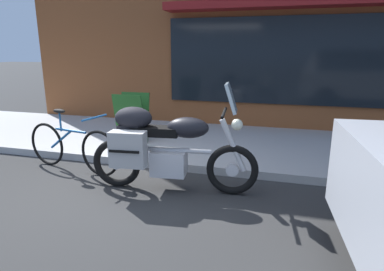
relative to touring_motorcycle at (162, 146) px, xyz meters
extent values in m
plane|color=#2C2C2C|center=(-0.65, -0.31, -0.61)|extent=(80.00, 80.00, 0.00)
torus|color=black|center=(0.88, 0.13, -0.28)|extent=(0.66, 0.16, 0.65)
cylinder|color=silver|center=(0.88, 0.13, -0.28)|extent=(0.17, 0.08, 0.16)
torus|color=black|center=(-0.63, -0.04, -0.28)|extent=(0.66, 0.16, 0.65)
cylinder|color=silver|center=(-0.63, -0.04, -0.28)|extent=(0.17, 0.08, 0.16)
cube|color=silver|center=(0.07, 0.04, -0.23)|extent=(0.47, 0.35, 0.32)
cylinder|color=silver|center=(0.12, 0.05, -0.06)|extent=(0.99, 0.17, 0.06)
ellipsoid|color=black|center=(0.32, 0.07, 0.24)|extent=(0.55, 0.34, 0.26)
cube|color=black|center=(-0.09, 0.02, 0.18)|extent=(0.62, 0.30, 0.11)
cube|color=black|center=(-0.42, -0.01, 0.16)|extent=(0.30, 0.25, 0.18)
cylinder|color=silver|center=(0.88, 0.13, 0.04)|extent=(0.35, 0.11, 0.67)
cylinder|color=black|center=(0.76, 0.12, 0.44)|extent=(0.10, 0.62, 0.04)
cube|color=silver|center=(0.84, 0.13, 0.62)|extent=(0.18, 0.33, 0.35)
sphere|color=#EAEACC|center=(0.92, 0.13, 0.30)|extent=(0.14, 0.14, 0.14)
cube|color=#A4A4A4|center=(-0.35, -0.25, 0.00)|extent=(0.46, 0.25, 0.44)
cube|color=black|center=(-0.35, -0.36, 0.00)|extent=(0.37, 0.06, 0.03)
ellipsoid|color=black|center=(-0.37, -0.01, 0.34)|extent=(0.51, 0.37, 0.28)
torus|color=black|center=(-1.04, 0.22, -0.27)|extent=(0.68, 0.17, 0.68)
torus|color=black|center=(-2.09, 0.42, -0.27)|extent=(0.68, 0.17, 0.68)
cylinder|color=#1E5999|center=(-1.56, 0.32, 0.01)|extent=(0.59, 0.15, 0.04)
cylinder|color=#1E5999|center=(-1.78, 0.36, -0.15)|extent=(0.46, 0.12, 0.34)
cylinder|color=#1E5999|center=(-1.75, 0.36, 0.13)|extent=(0.03, 0.03, 0.30)
ellipsoid|color=black|center=(-1.75, 0.36, 0.29)|extent=(0.23, 0.14, 0.06)
cylinder|color=#1E5999|center=(-1.09, 0.23, 0.25)|extent=(0.12, 0.48, 0.03)
cube|color=#1E511E|center=(-1.19, 1.50, -0.03)|extent=(0.55, 0.19, 0.90)
cube|color=#1E511E|center=(-1.19, 1.72, -0.03)|extent=(0.55, 0.19, 0.90)
camera|label=1|loc=(1.44, -3.70, 1.17)|focal=30.60mm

